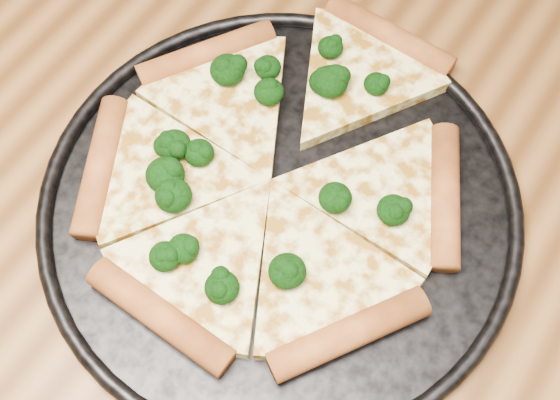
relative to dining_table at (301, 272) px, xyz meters
The scene contains 4 objects.
dining_table is the anchor object (origin of this frame).
pizza_pan 0.10m from the dining_table, behind, with size 0.37×0.37×0.02m.
pizza 0.12m from the dining_table, 153.09° to the left, with size 0.31×0.33×0.02m.
broccoli_florets 0.13m from the dining_table, 162.89° to the left, with size 0.20×0.25×0.02m.
Camera 1 is at (0.12, -0.21, 1.28)m, focal length 48.74 mm.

